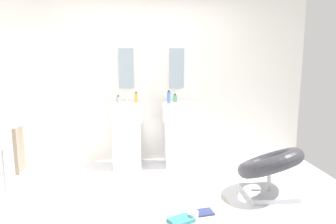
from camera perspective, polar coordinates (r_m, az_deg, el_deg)
ground_plane at (r=3.63m, az=-1.59°, el=-16.86°), size 4.80×3.60×0.04m
rear_partition at (r=4.90m, az=-3.01°, el=6.22°), size 4.80×0.10×2.60m
pedestal_sink_left at (r=4.66m, az=-7.45°, el=-3.88°), size 0.47×0.47×1.05m
pedestal_sink_right at (r=4.70m, az=1.96°, el=-3.69°), size 0.47×0.47×1.05m
vanity_mirror_left at (r=4.82m, az=-7.59°, el=7.84°), size 0.22×0.03×0.60m
vanity_mirror_right at (r=4.85m, az=1.58°, el=7.93°), size 0.22×0.03×0.60m
lounge_chair at (r=3.91m, az=17.94°, el=-9.46°), size 1.10×1.10×0.65m
towel_rack at (r=3.72m, az=-25.75°, el=-6.46°), size 0.37×0.22×0.95m
area_rug at (r=3.45m, az=4.27°, el=-17.89°), size 0.91×0.77×0.01m
magazine_teal at (r=3.28m, az=2.36°, el=-18.99°), size 0.29×0.26×0.03m
magazine_navy at (r=3.45m, az=6.35°, el=-17.64°), size 0.23×0.18×0.02m
coffee_mug at (r=3.32m, az=4.82°, el=-18.16°), size 0.08×0.08×0.09m
soap_bottle_grey at (r=4.61m, az=-9.00°, el=2.19°), size 0.05×0.05×0.12m
soap_bottle_blue at (r=4.57m, az=0.15°, el=2.66°), size 0.06×0.06×0.19m
soap_bottle_amber at (r=4.64m, az=-5.78°, el=2.56°), size 0.05×0.05×0.17m
soap_bottle_green at (r=4.76m, az=1.27°, el=2.52°), size 0.06×0.06×0.12m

